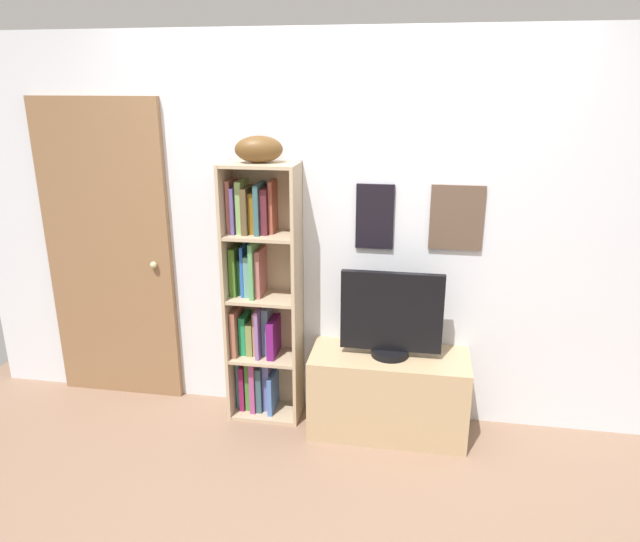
# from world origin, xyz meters

# --- Properties ---
(ground) EXTENTS (5.20, 5.20, 0.04)m
(ground) POSITION_xyz_m (0.00, 0.00, -0.02)
(ground) COLOR #80624E
(back_wall) EXTENTS (4.80, 0.08, 2.34)m
(back_wall) POSITION_xyz_m (0.00, 1.13, 1.17)
(back_wall) COLOR silver
(back_wall) RESTS_ON ground
(bookshelf) EXTENTS (0.45, 0.27, 1.61)m
(bookshelf) POSITION_xyz_m (-0.49, 1.00, 0.77)
(bookshelf) COLOR tan
(bookshelf) RESTS_ON ground
(football) EXTENTS (0.30, 0.21, 0.15)m
(football) POSITION_xyz_m (-0.45, 0.96, 1.69)
(football) COLOR brown
(football) RESTS_ON bookshelf
(tv_stand) EXTENTS (0.94, 0.41, 0.51)m
(tv_stand) POSITION_xyz_m (0.33, 0.89, 0.25)
(tv_stand) COLOR tan
(tv_stand) RESTS_ON ground
(television) EXTENTS (0.59, 0.22, 0.52)m
(television) POSITION_xyz_m (0.33, 0.89, 0.76)
(television) COLOR black
(television) RESTS_ON tv_stand
(door) EXTENTS (0.85, 0.09, 1.97)m
(door) POSITION_xyz_m (-1.50, 1.08, 0.98)
(door) COLOR #85603F
(door) RESTS_ON ground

